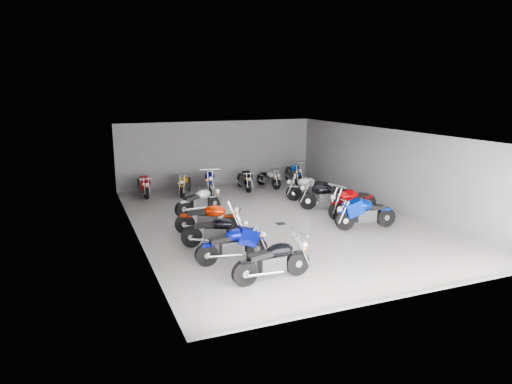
{
  "coord_description": "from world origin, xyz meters",
  "views": [
    {
      "loc": [
        -6.72,
        -14.8,
        4.74
      ],
      "look_at": [
        -0.53,
        0.55,
        1.0
      ],
      "focal_mm": 32.0,
      "sensor_mm": 36.0,
      "label": 1
    }
  ],
  "objects_px": {
    "motorcycle_back_a": "(143,185)",
    "motorcycle_back_f": "(294,173)",
    "motorcycle_back_d": "(244,180)",
    "motorcycle_right_e": "(327,196)",
    "motorcycle_back_b": "(185,184)",
    "motorcycle_back_c": "(210,181)",
    "motorcycle_right_c": "(365,213)",
    "motorcycle_left_c": "(216,232)",
    "motorcycle_left_f": "(199,201)",
    "motorcycle_left_b": "(233,245)",
    "motorcycle_left_a": "(273,261)",
    "drain_grate": "(281,224)",
    "motorcycle_left_d": "(208,218)",
    "motorcycle_back_e": "(269,178)",
    "motorcycle_right_d": "(352,202)",
    "motorcycle_right_f": "(311,188)"
  },
  "relations": [
    {
      "from": "motorcycle_back_a",
      "to": "motorcycle_back_f",
      "type": "distance_m",
      "value": 7.57
    },
    {
      "from": "motorcycle_back_a",
      "to": "motorcycle_back_d",
      "type": "distance_m",
      "value": 4.74
    },
    {
      "from": "motorcycle_right_e",
      "to": "motorcycle_back_b",
      "type": "xyz_separation_m",
      "value": [
        -4.68,
        4.75,
        -0.08
      ]
    },
    {
      "from": "motorcycle_back_a",
      "to": "motorcycle_back_d",
      "type": "relative_size",
      "value": 1.01
    },
    {
      "from": "motorcycle_back_c",
      "to": "motorcycle_right_c",
      "type": "bearing_deg",
      "value": 128.7
    },
    {
      "from": "motorcycle_left_c",
      "to": "motorcycle_left_f",
      "type": "height_order",
      "value": "motorcycle_left_c"
    },
    {
      "from": "motorcycle_back_d",
      "to": "motorcycle_back_f",
      "type": "bearing_deg",
      "value": -167.8
    },
    {
      "from": "motorcycle_left_f",
      "to": "motorcycle_right_c",
      "type": "xyz_separation_m",
      "value": [
        4.83,
        -4.03,
        0.04
      ]
    },
    {
      "from": "motorcycle_left_b",
      "to": "motorcycle_back_c",
      "type": "height_order",
      "value": "motorcycle_back_c"
    },
    {
      "from": "motorcycle_back_c",
      "to": "motorcycle_back_f",
      "type": "bearing_deg",
      "value": -160.63
    },
    {
      "from": "motorcycle_left_a",
      "to": "motorcycle_left_c",
      "type": "xyz_separation_m",
      "value": [
        -0.61,
        2.9,
        -0.02
      ]
    },
    {
      "from": "motorcycle_back_a",
      "to": "motorcycle_back_f",
      "type": "bearing_deg",
      "value": 177.49
    },
    {
      "from": "drain_grate",
      "to": "motorcycle_left_b",
      "type": "xyz_separation_m",
      "value": [
        -2.82,
        -2.89,
        0.5
      ]
    },
    {
      "from": "motorcycle_left_f",
      "to": "motorcycle_back_c",
      "type": "xyz_separation_m",
      "value": [
        1.41,
        3.4,
        0.05
      ]
    },
    {
      "from": "motorcycle_right_e",
      "to": "motorcycle_left_d",
      "type": "bearing_deg",
      "value": 127.81
    },
    {
      "from": "motorcycle_back_a",
      "to": "motorcycle_back_b",
      "type": "relative_size",
      "value": 1.09
    },
    {
      "from": "motorcycle_left_d",
      "to": "motorcycle_back_e",
      "type": "relative_size",
      "value": 1.11
    },
    {
      "from": "motorcycle_back_a",
      "to": "motorcycle_left_c",
      "type": "bearing_deg",
      "value": 95.18
    },
    {
      "from": "motorcycle_right_c",
      "to": "motorcycle_back_c",
      "type": "relative_size",
      "value": 1.0
    },
    {
      "from": "motorcycle_back_a",
      "to": "motorcycle_back_c",
      "type": "relative_size",
      "value": 0.91
    },
    {
      "from": "motorcycle_right_c",
      "to": "motorcycle_right_d",
      "type": "bearing_deg",
      "value": -9.76
    },
    {
      "from": "drain_grate",
      "to": "motorcycle_back_f",
      "type": "relative_size",
      "value": 0.14
    },
    {
      "from": "motorcycle_right_d",
      "to": "motorcycle_right_e",
      "type": "bearing_deg",
      "value": 2.39
    },
    {
      "from": "motorcycle_left_c",
      "to": "motorcycle_back_c",
      "type": "height_order",
      "value": "motorcycle_back_c"
    },
    {
      "from": "motorcycle_left_b",
      "to": "motorcycle_back_d",
      "type": "distance_m",
      "value": 9.45
    },
    {
      "from": "motorcycle_left_f",
      "to": "motorcycle_back_a",
      "type": "xyz_separation_m",
      "value": [
        -1.57,
        3.85,
        -0.01
      ]
    },
    {
      "from": "motorcycle_back_b",
      "to": "drain_grate",
      "type": "bearing_deg",
      "value": 133.52
    },
    {
      "from": "motorcycle_left_a",
      "to": "motorcycle_right_c",
      "type": "relative_size",
      "value": 0.96
    },
    {
      "from": "motorcycle_back_d",
      "to": "motorcycle_back_b",
      "type": "bearing_deg",
      "value": 3.07
    },
    {
      "from": "drain_grate",
      "to": "motorcycle_right_c",
      "type": "bearing_deg",
      "value": -32.76
    },
    {
      "from": "motorcycle_left_c",
      "to": "motorcycle_right_d",
      "type": "xyz_separation_m",
      "value": [
        5.81,
        1.37,
        0.07
      ]
    },
    {
      "from": "motorcycle_left_a",
      "to": "motorcycle_back_e",
      "type": "distance_m",
      "value": 11.22
    },
    {
      "from": "motorcycle_left_c",
      "to": "motorcycle_right_f",
      "type": "height_order",
      "value": "motorcycle_right_f"
    },
    {
      "from": "motorcycle_left_a",
      "to": "motorcycle_left_f",
      "type": "bearing_deg",
      "value": 176.43
    },
    {
      "from": "motorcycle_left_a",
      "to": "motorcycle_left_d",
      "type": "xyz_separation_m",
      "value": [
        -0.44,
        4.31,
        0.01
      ]
    },
    {
      "from": "motorcycle_left_c",
      "to": "motorcycle_left_b",
      "type": "bearing_deg",
      "value": 27.19
    },
    {
      "from": "motorcycle_left_b",
      "to": "motorcycle_left_a",
      "type": "bearing_deg",
      "value": 19.38
    },
    {
      "from": "motorcycle_back_a",
      "to": "motorcycle_back_e",
      "type": "distance_m",
      "value": 6.04
    },
    {
      "from": "motorcycle_back_b",
      "to": "motorcycle_back_e",
      "type": "height_order",
      "value": "motorcycle_back_b"
    },
    {
      "from": "motorcycle_right_c",
      "to": "motorcycle_right_e",
      "type": "height_order",
      "value": "motorcycle_right_e"
    },
    {
      "from": "motorcycle_left_a",
      "to": "motorcycle_back_b",
      "type": "distance_m",
      "value": 10.31
    },
    {
      "from": "motorcycle_left_d",
      "to": "motorcycle_back_e",
      "type": "bearing_deg",
      "value": 163.19
    },
    {
      "from": "motorcycle_left_d",
      "to": "motorcycle_back_e",
      "type": "height_order",
      "value": "motorcycle_left_d"
    },
    {
      "from": "motorcycle_back_d",
      "to": "motorcycle_back_f",
      "type": "xyz_separation_m",
      "value": [
        2.85,
        0.43,
        0.05
      ]
    },
    {
      "from": "motorcycle_left_a",
      "to": "motorcycle_right_e",
      "type": "distance_m",
      "value": 7.39
    },
    {
      "from": "motorcycle_left_b",
      "to": "motorcycle_left_d",
      "type": "height_order",
      "value": "motorcycle_left_d"
    },
    {
      "from": "motorcycle_left_d",
      "to": "motorcycle_back_b",
      "type": "distance_m",
      "value": 6.03
    },
    {
      "from": "motorcycle_left_c",
      "to": "drain_grate",
      "type": "bearing_deg",
      "value": 142.05
    },
    {
      "from": "motorcycle_left_a",
      "to": "motorcycle_right_d",
      "type": "distance_m",
      "value": 6.73
    },
    {
      "from": "motorcycle_back_f",
      "to": "motorcycle_right_e",
      "type": "bearing_deg",
      "value": 86.03
    }
  ]
}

